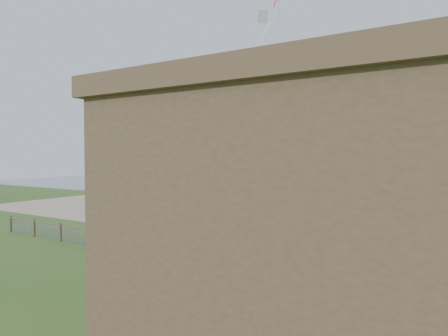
# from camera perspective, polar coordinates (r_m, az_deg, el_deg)

# --- Properties ---
(ground) EXTENTS (160.00, 160.00, 0.00)m
(ground) POSITION_cam_1_polar(r_m,az_deg,el_deg) (17.14, -14.72, -18.38)
(ground) COLOR #385A1F
(ground) RESTS_ON ground
(sand_beach) EXTENTS (72.00, 20.00, 0.02)m
(sand_beach) POSITION_cam_1_polar(r_m,az_deg,el_deg) (35.52, 12.32, -7.68)
(sand_beach) COLOR tan
(sand_beach) RESTS_ON ground
(ocean) EXTENTS (160.00, 68.00, 0.02)m
(ocean) POSITION_cam_1_polar(r_m,az_deg,el_deg) (78.11, 23.24, -2.53)
(ocean) COLOR slate
(ocean) RESTS_ON ground
(chainlink_fence) EXTENTS (36.20, 0.20, 1.25)m
(chainlink_fence) POSITION_cam_1_polar(r_m,az_deg,el_deg) (21.34, -2.63, -12.66)
(chainlink_fence) COLOR brown
(chainlink_fence) RESTS_ON ground
(picnic_table) EXTENTS (2.00, 1.53, 0.83)m
(picnic_table) POSITION_cam_1_polar(r_m,az_deg,el_deg) (18.74, -1.35, -15.18)
(picnic_table) COLOR brown
(picnic_table) RESTS_ON ground
(octopus_kite) EXTENTS (3.36, 2.71, 6.09)m
(octopus_kite) POSITION_cam_1_polar(r_m,az_deg,el_deg) (26.48, -2.78, 6.46)
(octopus_kite) COLOR #E42462
(kite_white) EXTENTS (1.71, 1.89, 2.37)m
(kite_white) POSITION_cam_1_polar(r_m,az_deg,el_deg) (35.73, 5.56, 19.78)
(kite_white) COLOR white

